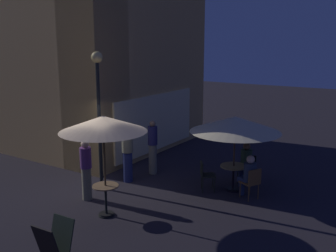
{
  "coord_description": "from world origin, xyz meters",
  "views": [
    {
      "loc": [
        -7.48,
        -6.99,
        4.25
      ],
      "look_at": [
        2.23,
        -0.75,
        1.73
      ],
      "focal_mm": 41.96,
      "sensor_mm": 36.0,
      "label": 1
    }
  ],
  "objects_px": {
    "menu_sandwich_board": "(54,242)",
    "cafe_chair_1": "(247,166)",
    "cafe_chair_2": "(205,173)",
    "patio_umbrella_0": "(235,124)",
    "patron_standing_4": "(86,170)",
    "street_lamp_near_corner": "(98,96)",
    "patron_seated_1": "(245,161)",
    "cafe_chair_0": "(252,181)",
    "cafe_table_1": "(106,195)",
    "patio_umbrella_1": "(103,124)",
    "patron_standing_2": "(153,147)",
    "patron_standing_3": "(127,154)",
    "patron_seated_0": "(249,174)",
    "cafe_table_0": "(233,172)"
  },
  "relations": [
    {
      "from": "menu_sandwich_board",
      "to": "cafe_chair_1",
      "type": "height_order",
      "value": "cafe_chair_1"
    },
    {
      "from": "cafe_chair_2",
      "to": "patio_umbrella_0",
      "type": "bearing_deg",
      "value": 0.0
    },
    {
      "from": "cafe_chair_1",
      "to": "patron_standing_4",
      "type": "bearing_deg",
      "value": -34.59
    },
    {
      "from": "cafe_chair_2",
      "to": "menu_sandwich_board",
      "type": "bearing_deg",
      "value": -133.24
    },
    {
      "from": "cafe_chair_2",
      "to": "patron_standing_4",
      "type": "height_order",
      "value": "patron_standing_4"
    },
    {
      "from": "street_lamp_near_corner",
      "to": "patron_seated_1",
      "type": "distance_m",
      "value": 4.73
    },
    {
      "from": "patron_standing_4",
      "to": "cafe_chair_1",
      "type": "bearing_deg",
      "value": 111.65
    },
    {
      "from": "patio_umbrella_0",
      "to": "cafe_chair_0",
      "type": "bearing_deg",
      "value": -116.69
    },
    {
      "from": "street_lamp_near_corner",
      "to": "cafe_table_1",
      "type": "height_order",
      "value": "street_lamp_near_corner"
    },
    {
      "from": "menu_sandwich_board",
      "to": "cafe_table_1",
      "type": "bearing_deg",
      "value": 12.11
    },
    {
      "from": "patio_umbrella_1",
      "to": "patron_standing_2",
      "type": "xyz_separation_m",
      "value": [
        3.21,
        0.83,
        -1.42
      ]
    },
    {
      "from": "patron_seated_1",
      "to": "patron_standing_3",
      "type": "bearing_deg",
      "value": -53.71
    },
    {
      "from": "patron_seated_0",
      "to": "patron_seated_1",
      "type": "relative_size",
      "value": 0.95
    },
    {
      "from": "cafe_chair_1",
      "to": "patron_seated_1",
      "type": "distance_m",
      "value": 0.25
    },
    {
      "from": "patron_seated_0",
      "to": "patron_seated_1",
      "type": "xyz_separation_m",
      "value": [
        0.96,
        0.48,
        0.03
      ]
    },
    {
      "from": "cafe_table_1",
      "to": "patio_umbrella_0",
      "type": "relative_size",
      "value": 0.31
    },
    {
      "from": "menu_sandwich_board",
      "to": "patron_standing_4",
      "type": "xyz_separation_m",
      "value": [
        2.61,
        1.67,
        0.43
      ]
    },
    {
      "from": "cafe_chair_1",
      "to": "patron_standing_3",
      "type": "bearing_deg",
      "value": -51.91
    },
    {
      "from": "cafe_chair_0",
      "to": "street_lamp_near_corner",
      "type": "bearing_deg",
      "value": 48.64
    },
    {
      "from": "menu_sandwich_board",
      "to": "patio_umbrella_0",
      "type": "relative_size",
      "value": 0.32
    },
    {
      "from": "patio_umbrella_1",
      "to": "street_lamp_near_corner",
      "type": "bearing_deg",
      "value": 45.63
    },
    {
      "from": "menu_sandwich_board",
      "to": "cafe_chair_0",
      "type": "distance_m",
      "value": 5.45
    },
    {
      "from": "patron_seated_0",
      "to": "patron_standing_2",
      "type": "xyz_separation_m",
      "value": [
        0.24,
        3.36,
        0.2
      ]
    },
    {
      "from": "patio_umbrella_0",
      "to": "cafe_chair_0",
      "type": "xyz_separation_m",
      "value": [
        -0.35,
        -0.69,
        -1.42
      ]
    },
    {
      "from": "cafe_chair_2",
      "to": "patio_umbrella_1",
      "type": "bearing_deg",
      "value": -149.56
    },
    {
      "from": "street_lamp_near_corner",
      "to": "menu_sandwich_board",
      "type": "distance_m",
      "value": 4.53
    },
    {
      "from": "patio_umbrella_1",
      "to": "cafe_chair_2",
      "type": "bearing_deg",
      "value": -24.93
    },
    {
      "from": "cafe_chair_1",
      "to": "patron_seated_0",
      "type": "relative_size",
      "value": 0.7
    },
    {
      "from": "patio_umbrella_0",
      "to": "patron_standing_2",
      "type": "relative_size",
      "value": 1.45
    },
    {
      "from": "patio_umbrella_1",
      "to": "patron_standing_3",
      "type": "relative_size",
      "value": 1.44
    },
    {
      "from": "patron_standing_2",
      "to": "cafe_chair_0",
      "type": "bearing_deg",
      "value": -144.66
    },
    {
      "from": "cafe_chair_1",
      "to": "patron_seated_1",
      "type": "height_order",
      "value": "patron_seated_1"
    },
    {
      "from": "cafe_chair_0",
      "to": "patron_standing_2",
      "type": "distance_m",
      "value": 3.52
    },
    {
      "from": "patron_seated_0",
      "to": "patron_standing_2",
      "type": "bearing_deg",
      "value": 22.59
    },
    {
      "from": "patio_umbrella_1",
      "to": "patron_seated_0",
      "type": "bearing_deg",
      "value": -40.41
    },
    {
      "from": "cafe_chair_0",
      "to": "patron_standing_2",
      "type": "relative_size",
      "value": 0.5
    },
    {
      "from": "cafe_table_0",
      "to": "cafe_table_1",
      "type": "height_order",
      "value": "cafe_table_1"
    },
    {
      "from": "patron_standing_2",
      "to": "patio_umbrella_0",
      "type": "bearing_deg",
      "value": -138.81
    },
    {
      "from": "cafe_chair_2",
      "to": "patron_seated_1",
      "type": "relative_size",
      "value": 0.67
    },
    {
      "from": "cafe_chair_1",
      "to": "patron_standing_3",
      "type": "relative_size",
      "value": 0.49
    },
    {
      "from": "cafe_chair_2",
      "to": "patron_seated_0",
      "type": "bearing_deg",
      "value": -26.26
    },
    {
      "from": "patron_seated_0",
      "to": "patron_standing_3",
      "type": "bearing_deg",
      "value": 38.93
    },
    {
      "from": "patio_umbrella_1",
      "to": "patron_standing_2",
      "type": "height_order",
      "value": "patio_umbrella_1"
    },
    {
      "from": "cafe_chair_2",
      "to": "patron_seated_1",
      "type": "height_order",
      "value": "patron_seated_1"
    },
    {
      "from": "cafe_chair_0",
      "to": "cafe_chair_2",
      "type": "bearing_deg",
      "value": 31.59
    },
    {
      "from": "cafe_table_0",
      "to": "patron_standing_4",
      "type": "bearing_deg",
      "value": 131.85
    },
    {
      "from": "patron_seated_1",
      "to": "menu_sandwich_board",
      "type": "bearing_deg",
      "value": -6.87
    },
    {
      "from": "cafe_chair_2",
      "to": "patron_standing_4",
      "type": "xyz_separation_m",
      "value": [
        -2.3,
        2.41,
        0.32
      ]
    },
    {
      "from": "cafe_table_0",
      "to": "patio_umbrella_1",
      "type": "distance_m",
      "value": 4.19
    },
    {
      "from": "cafe_table_1",
      "to": "patron_seated_1",
      "type": "relative_size",
      "value": 0.61
    }
  ]
}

